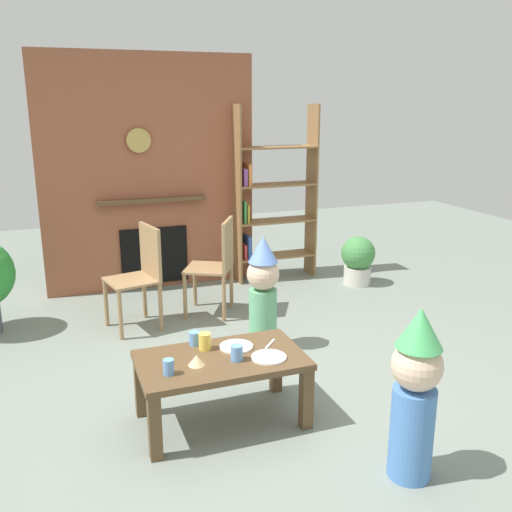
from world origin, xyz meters
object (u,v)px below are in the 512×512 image
Objects in this scene: bookshelf at (270,200)px; coffee_table at (221,368)px; dining_chair_left at (141,271)px; paper_plate_rear at (269,357)px; paper_cup_far_left at (237,353)px; potted_plant_tall at (358,259)px; child_in_pink at (263,290)px; paper_cup_near_left at (195,338)px; child_with_cone_hat at (415,390)px; dining_chair_middle at (218,261)px; paper_plate_front at (236,347)px; paper_cup_near_right at (169,367)px; birthday_cake_slice at (197,360)px; paper_cup_center at (205,341)px.

bookshelf is 1.89× the size of coffee_table.
bookshelf reaches higher than dining_chair_left.
dining_chair_left is (-0.47, 1.83, 0.07)m from paper_plate_rear.
paper_cup_far_left is (-1.30, -2.74, -0.40)m from bookshelf.
paper_cup_far_left is 1.81m from dining_chair_left.
potted_plant_tall is (2.18, 2.12, -0.07)m from coffee_table.
paper_plate_rear is at bearing 15.02° from child_in_pink.
child_with_cone_hat is at bearing -50.88° from paper_cup_near_left.
paper_cup_near_left is at bearing 96.85° from dining_chair_middle.
child_in_pink is (0.49, 0.82, 0.05)m from paper_plate_front.
potted_plant_tall reaches higher than paper_cup_near_right.
paper_plate_front and paper_plate_rear have the same top height.
potted_plant_tall is (1.67, 0.34, -0.23)m from dining_chair_middle.
dining_chair_middle is at bearing 74.07° from coffee_table.
child_in_pink reaches higher than paper_cup_near_right.
bookshelf is 1.29m from dining_chair_middle.
dining_chair_middle is at bearing 171.95° from dining_chair_left.
birthday_cake_slice is (-1.54, -2.71, -0.42)m from bookshelf.
child_in_pink reaches higher than paper_cup_center.
paper_cup_near_right reaches higher than birthday_cake_slice.
paper_plate_front is at bearing 3.04° from child_in_pink.
paper_plate_front is (-1.24, -2.56, -0.45)m from bookshelf.
bookshelf reaches higher than dining_chair_middle.
paper_cup_near_right is (-0.24, -0.34, 0.00)m from paper_cup_near_left.
paper_plate_rear is 0.90m from child_with_cone_hat.
potted_plant_tall is at bearing 42.80° from birthday_cake_slice.
paper_plate_rear is 0.24× the size of dining_chair_left.
birthday_cake_slice is (-0.10, -0.19, -0.02)m from paper_cup_center.
child_in_pink is at bearing 59.01° from paper_plate_front.
potted_plant_tall reaches higher than coffee_table.
bookshelf is at bearing 68.29° from paper_plate_rear.
child_with_cone_hat is (-0.59, -3.52, -0.38)m from bookshelf.
paper_cup_near_left is 0.17× the size of potted_plant_tall.
coffee_table is (-1.37, -2.66, -0.53)m from bookshelf.
paper_cup_center reaches higher than paper_plate_rear.
paper_plate_front reaches higher than coffee_table.
paper_plate_rear is (0.19, -0.04, -0.04)m from paper_cup_far_left.
paper_cup_center is (-0.06, 0.14, 0.13)m from coffee_table.
child_with_cone_hat reaches higher than birthday_cake_slice.
paper_cup_center is at bearing -119.63° from bookshelf.
potted_plant_tall is at bearing 41.41° from paper_cup_center.
paper_plate_front is 0.33m from birthday_cake_slice.
dining_chair_left is (-0.28, 1.79, 0.03)m from paper_cup_far_left.
dining_chair_left is at bearing 96.67° from coffee_table.
potted_plant_tall reaches higher than paper_plate_rear.
paper_cup_near_right is 0.95× the size of paper_cup_far_left.
bookshelf is 17.97× the size of paper_cup_center.
dining_chair_middle is at bearing 68.38° from paper_cup_near_left.
paper_cup_center reaches higher than paper_cup_near_right.
child_in_pink reaches higher than potted_plant_tall.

